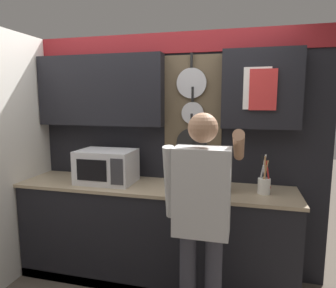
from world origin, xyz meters
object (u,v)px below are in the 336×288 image
(knife_block, at_px, (223,179))
(utensil_crock, at_px, (264,184))
(person, at_px, (202,209))
(microwave, at_px, (107,166))

(knife_block, distance_m, utensil_crock, 0.35)
(utensil_crock, distance_m, person, 0.75)
(microwave, distance_m, person, 1.17)
(utensil_crock, bearing_deg, person, -126.39)
(utensil_crock, xyz_separation_m, person, (-0.44, -0.60, -0.05))
(microwave, xyz_separation_m, utensil_crock, (1.44, 0.00, -0.07))
(microwave, bearing_deg, knife_block, 0.02)
(microwave, height_order, person, person)
(utensil_crock, height_order, person, person)
(microwave, xyz_separation_m, person, (1.00, -0.60, -0.12))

